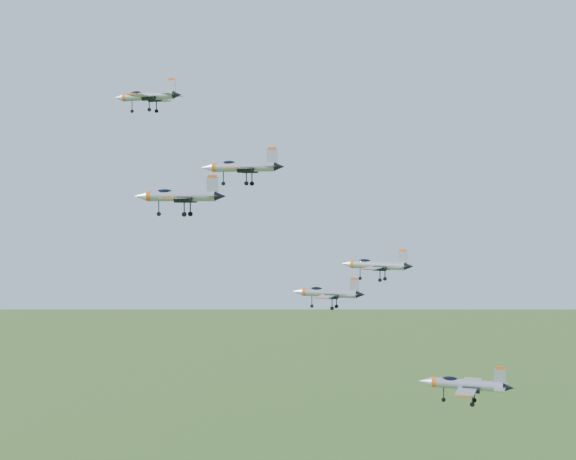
# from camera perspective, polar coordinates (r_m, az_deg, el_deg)

# --- Properties ---
(jet_lead) EXTENTS (13.20, 10.99, 3.53)m
(jet_lead) POSITION_cam_1_polar(r_m,az_deg,el_deg) (140.12, -10.04, 9.36)
(jet_lead) COLOR #9598A0
(jet_left_high) EXTENTS (13.01, 10.74, 3.48)m
(jet_left_high) POSITION_cam_1_polar(r_m,az_deg,el_deg) (117.01, -3.35, 4.51)
(jet_left_high) COLOR #9598A0
(jet_right_high) EXTENTS (12.40, 10.20, 3.32)m
(jet_right_high) POSITION_cam_1_polar(r_m,az_deg,el_deg) (102.61, -7.80, 2.42)
(jet_right_high) COLOR #9598A0
(jet_left_low) EXTENTS (11.79, 9.83, 3.15)m
(jet_left_low) POSITION_cam_1_polar(r_m,az_deg,el_deg) (123.28, 2.82, -4.48)
(jet_left_low) COLOR #9598A0
(jet_right_low) EXTENTS (10.35, 8.74, 2.79)m
(jet_right_low) POSITION_cam_1_polar(r_m,az_deg,el_deg) (108.53, 6.25, -2.47)
(jet_right_low) COLOR #9598A0
(jet_trail) EXTENTS (13.40, 11.11, 3.58)m
(jet_trail) POSITION_cam_1_polar(r_m,az_deg,el_deg) (117.80, 12.43, -10.65)
(jet_trail) COLOR #9598A0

